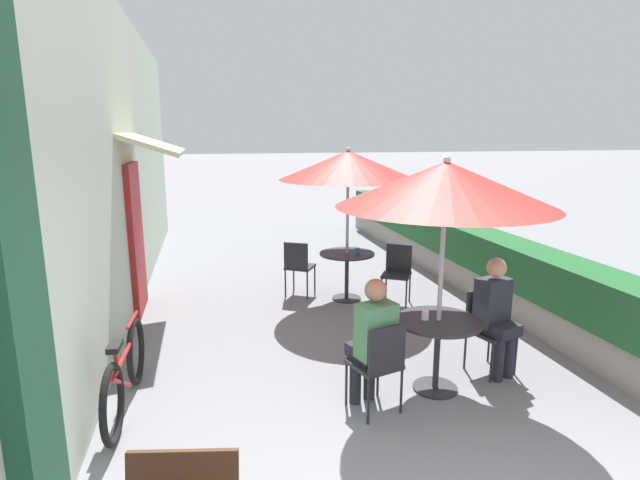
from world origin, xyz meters
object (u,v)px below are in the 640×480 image
(cafe_chair_near_right, at_px, (486,324))
(coffee_cup_near, at_px, (425,315))
(cafe_chair_mid_left, at_px, (397,269))
(seated_patron_near_right, at_px, (496,312))
(cafe_chair_mid_right, at_px, (298,264))
(bicycle_leaning, at_px, (125,373))
(patio_umbrella_mid, at_px, (348,165))
(patio_umbrella_near, at_px, (446,185))
(patio_table_near, at_px, (438,338))
(cafe_chair_near_left, at_px, (379,360))
(patio_table_mid, at_px, (347,265))
(seated_patron_near_left, at_px, (372,338))
(coffee_cup_mid, at_px, (357,251))

(cafe_chair_near_right, xyz_separation_m, coffee_cup_near, (-0.83, -0.24, 0.26))
(cafe_chair_mid_left, bearing_deg, seated_patron_near_right, 124.64)
(cafe_chair_mid_right, bearing_deg, bicycle_leaning, -95.92)
(patio_umbrella_mid, bearing_deg, patio_umbrella_near, -87.77)
(patio_table_near, distance_m, bicycle_leaning, 2.95)
(seated_patron_near_right, bearing_deg, cafe_chair_near_left, 1.56)
(patio_umbrella_mid, bearing_deg, coffee_cup_near, -90.25)
(cafe_chair_near_left, distance_m, cafe_chair_mid_left, 3.09)
(patio_umbrella_near, relative_size, cafe_chair_mid_left, 2.64)
(patio_table_mid, bearing_deg, seated_patron_near_right, -72.41)
(cafe_chair_mid_left, bearing_deg, seated_patron_near_left, 94.93)
(seated_patron_near_left, distance_m, patio_table_mid, 3.09)
(seated_patron_near_left, xyz_separation_m, cafe_chair_near_right, (1.44, 0.46, -0.17))
(seated_patron_near_left, height_order, cafe_chair_near_right, seated_patron_near_left)
(bicycle_leaning, bearing_deg, patio_table_mid, 45.02)
(cafe_chair_near_left, bearing_deg, patio_umbrella_mid, 62.91)
(seated_patron_near_left, xyz_separation_m, cafe_chair_mid_left, (1.31, 2.70, -0.17))
(cafe_chair_near_left, relative_size, cafe_chair_mid_right, 1.00)
(seated_patron_near_left, xyz_separation_m, seated_patron_near_right, (1.47, 0.36, 0.00))
(patio_umbrella_mid, bearing_deg, cafe_chair_near_left, -100.70)
(cafe_chair_near_right, xyz_separation_m, seated_patron_near_right, (0.03, -0.11, 0.17))
(patio_table_near, relative_size, patio_umbrella_mid, 0.36)
(patio_table_near, xyz_separation_m, patio_table_mid, (-0.11, 2.84, 0.00))
(patio_table_near, relative_size, bicycle_leaning, 0.49)
(cafe_chair_near_left, height_order, patio_umbrella_mid, patio_umbrella_mid)
(patio_umbrella_near, distance_m, bicycle_leaning, 3.40)
(cafe_chair_near_right, distance_m, bicycle_leaning, 3.64)
(patio_umbrella_near, distance_m, patio_umbrella_mid, 2.84)
(patio_umbrella_near, height_order, cafe_chair_mid_right, patio_umbrella_near)
(cafe_chair_mid_left, bearing_deg, coffee_cup_near, 105.05)
(cafe_chair_near_left, bearing_deg, cafe_chair_near_right, 5.79)
(patio_table_near, bearing_deg, cafe_chair_mid_left, 77.13)
(patio_umbrella_near, relative_size, seated_patron_near_right, 1.84)
(patio_table_mid, xyz_separation_m, cafe_chair_mid_left, (0.69, -0.32, -0.03))
(patio_umbrella_near, height_order, patio_table_mid, patio_umbrella_near)
(coffee_cup_near, height_order, cafe_chair_mid_right, cafe_chair_mid_right)
(coffee_cup_near, bearing_deg, patio_umbrella_near, -18.52)
(seated_patron_near_right, bearing_deg, bicycle_leaning, -18.29)
(bicycle_leaning, bearing_deg, cafe_chair_near_right, 2.78)
(seated_patron_near_left, height_order, patio_table_mid, seated_patron_near_left)
(patio_table_mid, bearing_deg, patio_umbrella_mid, -97.13)
(seated_patron_near_left, relative_size, coffee_cup_near, 13.89)
(seated_patron_near_right, relative_size, cafe_chair_mid_right, 1.44)
(patio_umbrella_near, relative_size, cafe_chair_near_left, 2.64)
(cafe_chair_near_right, relative_size, seated_patron_near_right, 0.70)
(cafe_chair_near_right, relative_size, coffee_cup_near, 9.67)
(cafe_chair_near_right, bearing_deg, patio_table_near, 5.79)
(patio_table_near, xyz_separation_m, cafe_chair_near_right, (0.70, 0.29, -0.03))
(patio_table_mid, xyz_separation_m, coffee_cup_mid, (0.13, -0.09, 0.23))
(patio_umbrella_mid, bearing_deg, patio_table_near, -87.77)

